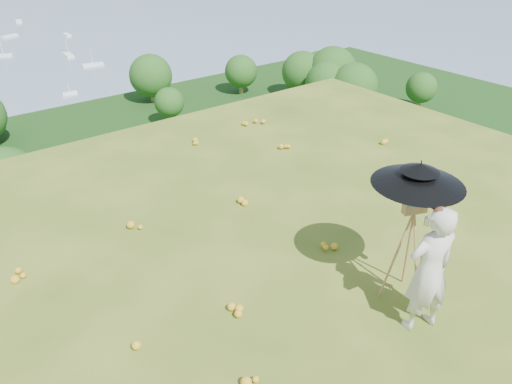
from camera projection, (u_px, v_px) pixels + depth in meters
ground at (334, 255)px, 7.94m from camera, size 14.00×14.00×0.00m
forest_slope at (40, 329)px, 46.32m from camera, size 140.00×56.00×22.00m
slope_trees at (3, 199)px, 39.49m from camera, size 110.00×50.00×6.00m
wildflowers at (323, 245)px, 8.08m from camera, size 10.00×10.50×0.12m
painter at (429, 270)px, 6.15m from camera, size 0.76×0.61×1.81m
field_easel at (408, 245)px, 6.71m from camera, size 0.84×0.84×1.70m
sun_umbrella at (417, 186)px, 6.29m from camera, size 1.55×1.55×0.70m
painter_cap at (442, 211)px, 5.74m from camera, size 0.26×0.28×0.10m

